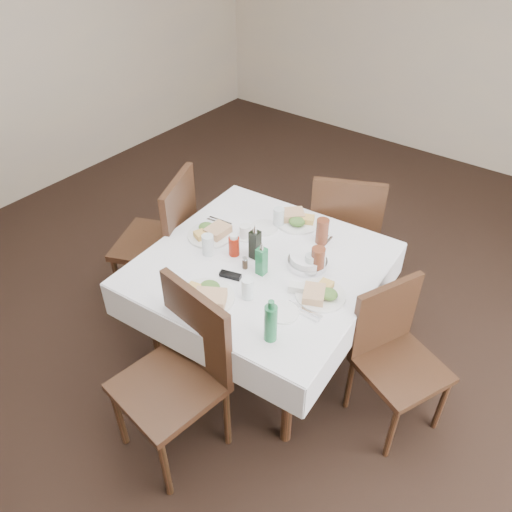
# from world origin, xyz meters

# --- Properties ---
(ground_plane) EXTENTS (7.00, 7.00, 0.00)m
(ground_plane) POSITION_xyz_m (0.00, 0.00, 0.00)
(ground_plane) COLOR black
(room_shell) EXTENTS (6.04, 7.04, 2.80)m
(room_shell) POSITION_xyz_m (0.00, 0.00, 1.71)
(room_shell) COLOR #BFB1A0
(room_shell) RESTS_ON ground
(dining_table) EXTENTS (1.37, 1.37, 0.76)m
(dining_table) POSITION_xyz_m (0.02, -0.01, 0.68)
(dining_table) COLOR black
(dining_table) RESTS_ON ground
(chair_north) EXTENTS (0.62, 0.62, 0.99)m
(chair_north) POSITION_xyz_m (0.11, 0.85, 0.57)
(chair_north) COLOR black
(chair_north) RESTS_ON ground
(chair_south) EXTENTS (0.53, 0.53, 1.00)m
(chair_south) POSITION_xyz_m (0.06, -0.73, 0.57)
(chair_south) COLOR black
(chair_south) RESTS_ON ground
(chair_east) EXTENTS (0.55, 0.55, 0.88)m
(chair_east) POSITION_xyz_m (0.85, 0.08, 0.50)
(chair_east) COLOR black
(chair_east) RESTS_ON ground
(chair_west) EXTENTS (0.64, 0.64, 1.02)m
(chair_west) POSITION_xyz_m (-0.80, 0.01, 0.59)
(chair_west) COLOR black
(chair_west) RESTS_ON ground
(meal_north) EXTENTS (0.29, 0.29, 0.06)m
(meal_north) POSITION_xyz_m (-0.04, 0.45, 0.79)
(meal_north) COLOR white
(meal_north) RESTS_ON dining_table
(meal_south) EXTENTS (0.31, 0.31, 0.07)m
(meal_south) POSITION_xyz_m (-0.02, -0.43, 0.79)
(meal_south) COLOR white
(meal_south) RESTS_ON dining_table
(meal_east) EXTENTS (0.27, 0.27, 0.06)m
(meal_east) POSITION_xyz_m (0.45, -0.06, 0.79)
(meal_east) COLOR white
(meal_east) RESTS_ON dining_table
(meal_west) EXTENTS (0.28, 0.28, 0.06)m
(meal_west) POSITION_xyz_m (-0.38, 0.01, 0.79)
(meal_west) COLOR white
(meal_west) RESTS_ON dining_table
(side_plate_a) EXTENTS (0.17, 0.17, 0.01)m
(side_plate_a) POSITION_xyz_m (-0.16, 0.27, 0.77)
(side_plate_a) COLOR white
(side_plate_a) RESTS_ON dining_table
(side_plate_b) EXTENTS (0.17, 0.17, 0.01)m
(side_plate_b) POSITION_xyz_m (0.36, -0.28, 0.77)
(side_plate_b) COLOR white
(side_plate_b) RESTS_ON dining_table
(water_n) EXTENTS (0.07, 0.07, 0.13)m
(water_n) POSITION_xyz_m (-0.11, 0.35, 0.82)
(water_n) COLOR silver
(water_n) RESTS_ON dining_table
(water_s) EXTENTS (0.07, 0.07, 0.12)m
(water_s) POSITION_xyz_m (0.14, -0.29, 0.82)
(water_s) COLOR silver
(water_s) RESTS_ON dining_table
(water_e) EXTENTS (0.06, 0.06, 0.12)m
(water_e) POSITION_xyz_m (0.29, 0.08, 0.82)
(water_e) COLOR silver
(water_e) RESTS_ON dining_table
(water_w) EXTENTS (0.07, 0.07, 0.13)m
(water_w) POSITION_xyz_m (-0.27, -0.13, 0.83)
(water_w) COLOR silver
(water_w) RESTS_ON dining_table
(iced_tea_a) EXTENTS (0.08, 0.08, 0.16)m
(iced_tea_a) POSITION_xyz_m (0.19, 0.37, 0.84)
(iced_tea_a) COLOR brown
(iced_tea_a) RESTS_ON dining_table
(iced_tea_b) EXTENTS (0.08, 0.08, 0.16)m
(iced_tea_b) POSITION_xyz_m (0.32, 0.11, 0.84)
(iced_tea_b) COLOR brown
(iced_tea_b) RESTS_ON dining_table
(bread_basket) EXTENTS (0.23, 0.23, 0.08)m
(bread_basket) POSITION_xyz_m (0.25, 0.12, 0.80)
(bread_basket) COLOR silver
(bread_basket) RESTS_ON dining_table
(oil_cruet_dark) EXTENTS (0.05, 0.05, 0.23)m
(oil_cruet_dark) POSITION_xyz_m (-0.03, 0.01, 0.86)
(oil_cruet_dark) COLOR black
(oil_cruet_dark) RESTS_ON dining_table
(oil_cruet_green) EXTENTS (0.05, 0.05, 0.21)m
(oil_cruet_green) POSITION_xyz_m (0.08, -0.09, 0.85)
(oil_cruet_green) COLOR #217040
(oil_cruet_green) RESTS_ON dining_table
(ketchup_bottle) EXTENTS (0.06, 0.06, 0.14)m
(ketchup_bottle) POSITION_xyz_m (-0.15, -0.05, 0.83)
(ketchup_bottle) COLOR #A41E0A
(ketchup_bottle) RESTS_ON dining_table
(salt_shaker) EXTENTS (0.03, 0.03, 0.07)m
(salt_shaker) POSITION_xyz_m (-0.01, 0.00, 0.80)
(salt_shaker) COLOR white
(salt_shaker) RESTS_ON dining_table
(pepper_shaker) EXTENTS (0.03, 0.03, 0.07)m
(pepper_shaker) POSITION_xyz_m (-0.02, -0.11, 0.80)
(pepper_shaker) COLOR #39281B
(pepper_shaker) RESTS_ON dining_table
(coffee_mug) EXTENTS (0.12, 0.11, 0.08)m
(coffee_mug) POSITION_xyz_m (-0.20, 0.13, 0.80)
(coffee_mug) COLOR white
(coffee_mug) RESTS_ON dining_table
(sunglasses) EXTENTS (0.13, 0.07, 0.03)m
(sunglasses) POSITION_xyz_m (-0.03, -0.22, 0.78)
(sunglasses) COLOR black
(sunglasses) RESTS_ON dining_table
(green_bottle) EXTENTS (0.06, 0.06, 0.24)m
(green_bottle) POSITION_xyz_m (0.41, -0.46, 0.87)
(green_bottle) COLOR #217040
(green_bottle) RESTS_ON dining_table
(sugar_caddy) EXTENTS (0.10, 0.08, 0.05)m
(sugar_caddy) POSITION_xyz_m (0.32, -0.10, 0.79)
(sugar_caddy) COLOR white
(sugar_caddy) RESTS_ON dining_table
(cutlery_n) EXTENTS (0.06, 0.17, 0.01)m
(cutlery_n) POSITION_xyz_m (0.22, 0.36, 0.77)
(cutlery_n) COLOR silver
(cutlery_n) RESTS_ON dining_table
(cutlery_s) EXTENTS (0.08, 0.18, 0.01)m
(cutlery_s) POSITION_xyz_m (-0.11, -0.45, 0.77)
(cutlery_s) COLOR silver
(cutlery_s) RESTS_ON dining_table
(cutlery_e) EXTENTS (0.21, 0.05, 0.01)m
(cutlery_e) POSITION_xyz_m (0.44, -0.21, 0.77)
(cutlery_e) COLOR silver
(cutlery_e) RESTS_ON dining_table
(cutlery_w) EXTENTS (0.17, 0.06, 0.01)m
(cutlery_w) POSITION_xyz_m (-0.43, 0.16, 0.77)
(cutlery_w) COLOR silver
(cutlery_w) RESTS_ON dining_table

